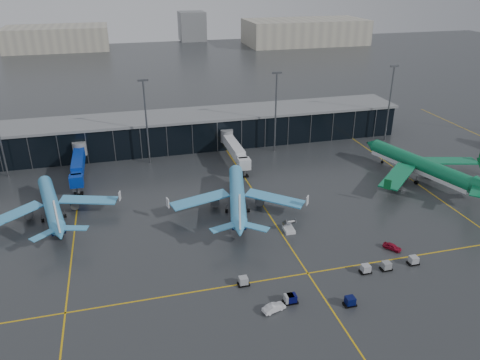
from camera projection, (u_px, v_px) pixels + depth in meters
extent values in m
plane|color=#282B2D|center=(239.00, 241.00, 102.13)|extent=(600.00, 600.00, 0.00)
cube|color=black|center=(192.00, 131.00, 154.52)|extent=(140.00, 16.00, 10.00)
cube|color=slate|center=(191.00, 115.00, 152.31)|extent=(142.00, 17.00, 0.80)
cylinder|color=#595B60|center=(80.00, 149.00, 138.86)|extent=(4.00, 4.00, 4.00)
cube|color=navy|center=(78.00, 168.00, 127.33)|extent=(3.00, 24.00, 3.00)
cylinder|color=#595B60|center=(78.00, 190.00, 122.03)|extent=(1.00, 1.00, 2.60)
cylinder|color=#595B60|center=(227.00, 136.00, 149.28)|extent=(4.00, 4.00, 4.00)
cube|color=silver|center=(237.00, 153.00, 137.75)|extent=(3.00, 24.00, 3.00)
cylinder|color=#595B60|center=(244.00, 173.00, 132.46)|extent=(1.00, 1.00, 2.60)
cylinder|color=#595B60|center=(147.00, 123.00, 137.37)|extent=(0.50, 0.50, 25.00)
cube|color=#595B60|center=(143.00, 80.00, 132.07)|extent=(3.00, 0.40, 0.60)
cylinder|color=#595B60|center=(276.00, 113.00, 146.63)|extent=(0.50, 0.50, 25.00)
cube|color=#595B60|center=(277.00, 73.00, 141.33)|extent=(3.00, 0.40, 0.60)
cylinder|color=#595B60|center=(389.00, 105.00, 155.90)|extent=(0.50, 0.50, 25.00)
cube|color=#595B60|center=(394.00, 66.00, 150.60)|extent=(3.00, 0.40, 0.60)
cube|color=#B2AD99|center=(305.00, 32.00, 354.63)|extent=(90.00, 42.00, 18.00)
cube|color=#B2AD99|center=(57.00, 38.00, 330.92)|extent=(70.00, 38.00, 16.00)
cube|color=#B2AD99|center=(192.00, 26.00, 370.41)|extent=(20.00, 20.00, 22.00)
cube|color=gold|center=(76.00, 217.00, 111.59)|extent=(0.30, 120.00, 0.02)
cube|color=gold|center=(257.00, 196.00, 122.01)|extent=(0.30, 120.00, 0.02)
cube|color=gold|center=(409.00, 178.00, 132.44)|extent=(0.30, 120.00, 0.02)
cube|color=gold|center=(308.00, 273.00, 91.26)|extent=(220.00, 0.30, 0.02)
cube|color=black|center=(365.00, 272.00, 91.43)|extent=(2.20, 1.50, 0.36)
cube|color=#9C9EA5|center=(366.00, 268.00, 91.11)|extent=(1.60, 1.50, 1.50)
cube|color=black|center=(386.00, 269.00, 92.31)|extent=(2.20, 1.50, 0.36)
cube|color=gray|center=(386.00, 266.00, 91.99)|extent=(1.60, 1.50, 1.50)
cube|color=black|center=(413.00, 263.00, 94.07)|extent=(2.20, 1.50, 0.36)
cube|color=#94979D|center=(414.00, 260.00, 93.75)|extent=(1.60, 1.50, 1.50)
cube|color=black|center=(291.00, 302.00, 83.27)|extent=(2.20, 1.50, 0.36)
cube|color=#04063C|center=(292.00, 298.00, 82.95)|extent=(1.60, 1.50, 1.50)
cube|color=black|center=(289.00, 302.00, 83.18)|extent=(2.20, 1.50, 0.36)
cube|color=gray|center=(289.00, 299.00, 82.86)|extent=(1.60, 1.50, 1.50)
cube|color=black|center=(243.00, 284.00, 87.89)|extent=(2.20, 1.50, 0.36)
cube|color=#95989D|center=(243.00, 281.00, 87.56)|extent=(1.60, 1.50, 1.50)
cube|color=black|center=(350.00, 304.00, 82.63)|extent=(2.20, 1.50, 0.36)
cube|color=#040A3C|center=(350.00, 301.00, 82.30)|extent=(1.60, 1.50, 1.50)
cube|color=silver|center=(289.00, 230.00, 105.55)|extent=(2.32, 3.28, 0.80)
cube|color=silver|center=(289.00, 222.00, 104.75)|extent=(1.71, 2.89, 2.29)
imported|color=maroon|center=(392.00, 247.00, 98.69)|extent=(3.46, 4.08, 1.32)
imported|color=silver|center=(274.00, 308.00, 81.06)|extent=(4.50, 2.63, 1.40)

